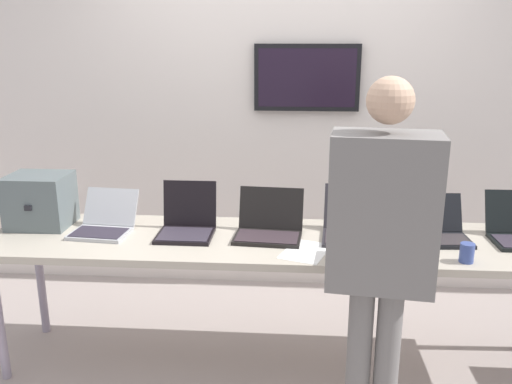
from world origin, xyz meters
name	(u,v)px	position (x,y,z in m)	size (l,w,h in m)	color
ground	(273,365)	(0.00, 0.00, -0.02)	(8.00, 8.00, 0.04)	#A39691
back_wall	(281,112)	(0.00, 1.13, 1.32)	(8.00, 0.11, 2.64)	silver
workbench	(274,247)	(0.00, 0.00, 0.73)	(3.18, 0.70, 0.78)	#B4AA99
equipment_box	(40,200)	(-1.37, 0.13, 0.93)	(0.34, 0.30, 0.31)	#556163
laptop_station_0	(104,223)	(-0.97, 0.05, 0.83)	(0.34, 0.37, 0.22)	#ACADB2
laptop_station_1	(187,223)	(-0.49, 0.05, 0.84)	(0.31, 0.32, 0.28)	black
laptop_station_2	(269,226)	(-0.03, 0.04, 0.84)	(0.39, 0.34, 0.25)	black
laptop_station_3	(354,226)	(0.44, 0.07, 0.84)	(0.37, 0.40, 0.25)	#28252A
laptop_station_4	(436,229)	(0.89, 0.07, 0.83)	(0.34, 0.33, 0.22)	black
person	(381,238)	(0.47, -0.62, 1.03)	(0.49, 0.63, 1.70)	slate
coffee_mug	(467,253)	(0.96, -0.25, 0.83)	(0.07, 0.07, 0.10)	#384B90
paper_sheet	(306,251)	(0.17, -0.17, 0.78)	(0.30, 0.35, 0.00)	white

